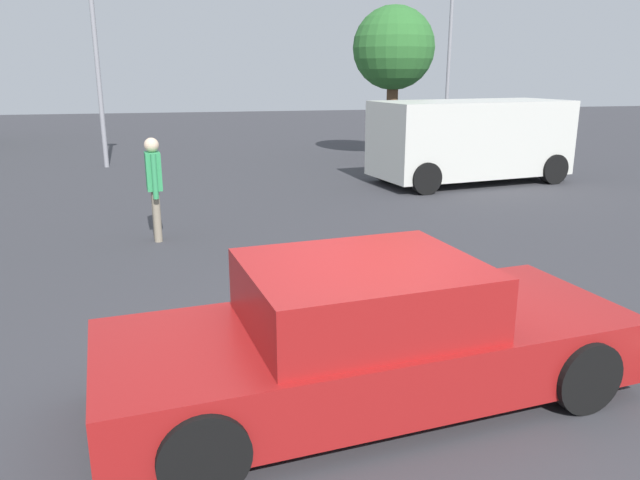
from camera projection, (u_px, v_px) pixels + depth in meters
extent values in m
plane|color=#38383D|center=(364.00, 380.00, 5.67)|extent=(80.00, 80.00, 0.00)
cube|color=maroon|center=(371.00, 351.00, 5.29)|extent=(4.77, 2.26, 0.56)
cube|color=maroon|center=(362.00, 293.00, 5.11)|extent=(2.11, 1.80, 0.54)
cube|color=slate|center=(456.00, 281.00, 5.41)|extent=(0.23, 1.46, 0.45)
cube|color=slate|center=(256.00, 307.00, 4.81)|extent=(0.23, 1.46, 0.45)
cylinder|color=black|center=(474.00, 307.00, 6.58)|extent=(0.66, 0.30, 0.64)
cylinder|color=black|center=(583.00, 375.00, 5.11)|extent=(0.66, 0.30, 0.64)
cylinder|color=black|center=(174.00, 352.00, 5.54)|extent=(0.66, 0.30, 0.64)
cylinder|color=black|center=(203.00, 453.00, 4.07)|extent=(0.66, 0.30, 0.64)
cube|color=silver|center=(471.00, 138.00, 15.53)|extent=(5.25, 2.82, 1.86)
cube|color=slate|center=(386.00, 125.00, 14.55)|extent=(0.32, 1.75, 0.74)
cylinder|color=black|center=(425.00, 178.00, 14.18)|extent=(0.79, 0.36, 0.76)
cylinder|color=black|center=(386.00, 166.00, 15.95)|extent=(0.79, 0.36, 0.76)
cylinder|color=black|center=(553.00, 169.00, 15.53)|extent=(0.79, 0.36, 0.76)
cylinder|color=black|center=(504.00, 159.00, 17.30)|extent=(0.79, 0.36, 0.76)
cylinder|color=gray|center=(156.00, 214.00, 10.35)|extent=(0.13, 0.13, 0.88)
cylinder|color=gray|center=(157.00, 216.00, 10.19)|extent=(0.13, 0.13, 0.88)
cube|color=#339959|center=(153.00, 171.00, 10.07)|extent=(0.28, 0.42, 0.62)
cylinder|color=#339959|center=(153.00, 172.00, 10.30)|extent=(0.09, 0.09, 0.74)
cylinder|color=#339959|center=(155.00, 177.00, 9.86)|extent=(0.09, 0.09, 0.74)
sphere|color=beige|center=(151.00, 145.00, 9.95)|extent=(0.24, 0.24, 0.24)
cylinder|color=gray|center=(98.00, 76.00, 17.65)|extent=(0.14, 0.14, 5.32)
cylinder|color=gray|center=(449.00, 64.00, 24.13)|extent=(0.14, 0.14, 6.20)
cylinder|color=brown|center=(392.00, 120.00, 19.86)|extent=(0.37, 0.37, 2.54)
sphere|color=#2D6B2D|center=(394.00, 48.00, 19.26)|extent=(2.61, 2.61, 2.61)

